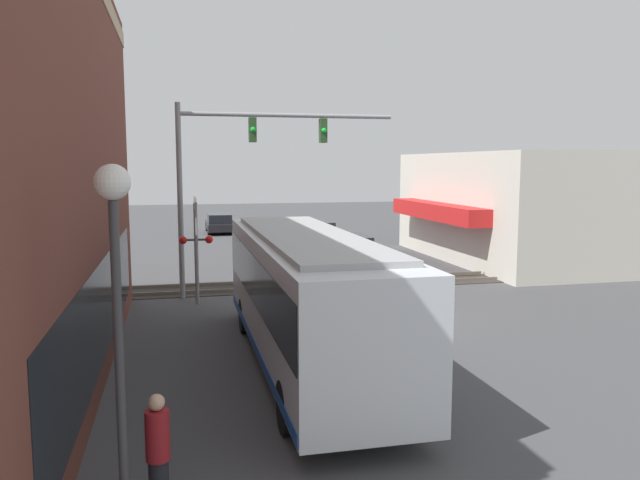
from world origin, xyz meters
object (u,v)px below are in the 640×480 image
(streetlamp, at_px, (118,327))
(parked_car_blue, at_px, (350,250))
(parked_car_black, at_px, (219,224))
(pedestrian_by_lamp, at_px, (158,455))
(crossing_signal, at_px, (196,240))
(city_bus, at_px, (306,293))
(parked_car_white, at_px, (317,234))
(pedestrian_near_bus, at_px, (354,308))

(streetlamp, relative_size, parked_car_blue, 1.08)
(parked_car_black, height_order, pedestrian_by_lamp, pedestrian_by_lamp)
(crossing_signal, bearing_deg, parked_car_black, -5.86)
(city_bus, bearing_deg, pedestrian_by_lamp, 150.98)
(streetlamp, height_order, parked_car_white, streetlamp)
(crossing_signal, relative_size, parked_car_white, 0.81)
(streetlamp, xyz_separation_m, pedestrian_near_bus, (9.11, -5.69, -2.13))
(parked_car_blue, height_order, parked_car_white, parked_car_white)
(parked_car_black, height_order, pedestrian_near_bus, pedestrian_near_bus)
(city_bus, relative_size, parked_car_white, 2.38)
(streetlamp, relative_size, parked_car_black, 1.09)
(crossing_signal, xyz_separation_m, parked_car_black, (23.19, -2.38, -1.64))
(city_bus, height_order, crossing_signal, crossing_signal)
(parked_car_white, relative_size, pedestrian_near_bus, 2.89)
(streetlamp, bearing_deg, parked_car_blue, -22.75)
(parked_car_white, bearing_deg, parked_car_black, 33.24)
(streetlamp, relative_size, pedestrian_near_bus, 3.06)
(streetlamp, bearing_deg, parked_car_black, -5.75)
(crossing_signal, distance_m, parked_car_white, 16.93)
(crossing_signal, xyz_separation_m, parked_car_blue, (7.56, -7.78, -1.63))
(city_bus, distance_m, streetlamp, 7.84)
(pedestrian_near_bus, bearing_deg, parked_car_white, -9.81)
(parked_car_blue, bearing_deg, city_bus, 160.35)
(parked_car_black, bearing_deg, crossing_signal, 174.14)
(streetlamp, distance_m, pedestrian_near_bus, 10.95)
(city_bus, bearing_deg, streetlamp, 150.84)
(parked_car_blue, bearing_deg, crossing_signal, 134.16)
(city_bus, distance_m, parked_car_white, 23.19)
(parked_car_blue, bearing_deg, pedestrian_by_lamp, 157.51)
(parked_car_black, bearing_deg, city_bus, 180.00)
(pedestrian_near_bus, relative_size, pedestrian_by_lamp, 0.90)
(city_bus, height_order, streetlamp, streetlamp)
(crossing_signal, distance_m, pedestrian_by_lamp, 13.77)
(parked_car_blue, distance_m, parked_car_black, 16.54)
(streetlamp, xyz_separation_m, parked_car_blue, (21.90, -9.18, -2.29))
(parked_car_white, xyz_separation_m, pedestrian_by_lamp, (-28.62, 8.78, 0.24))
(city_bus, distance_m, parked_car_black, 30.78)
(city_bus, height_order, pedestrian_by_lamp, city_bus)
(city_bus, relative_size, pedestrian_near_bus, 6.88)
(parked_car_white, relative_size, pedestrian_by_lamp, 2.60)
(parked_car_blue, relative_size, pedestrian_by_lamp, 2.55)
(parked_car_black, bearing_deg, streetlamp, 174.25)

